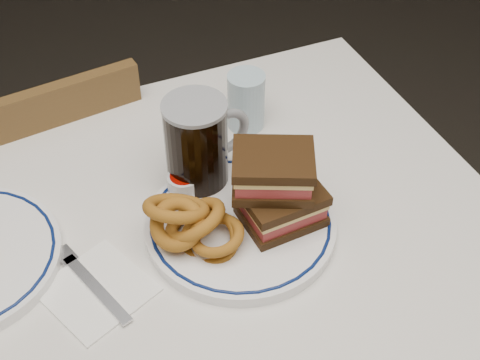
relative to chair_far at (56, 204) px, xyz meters
name	(u,v)px	position (x,y,z in m)	size (l,w,h in m)	color
dining_table	(122,312)	(0.04, -0.48, 0.19)	(1.27, 0.87, 0.75)	white
chair_far	(56,204)	(0.00, 0.00, 0.00)	(0.43, 0.43, 0.83)	#4D3219
main_plate	(240,225)	(0.25, -0.48, 0.31)	(0.30, 0.30, 0.02)	white
reuben_sandwich	(277,188)	(0.30, -0.50, 0.38)	(0.15, 0.14, 0.12)	black
onion_rings_main	(193,223)	(0.17, -0.49, 0.35)	(0.14, 0.14, 0.12)	brown
ketchup_ramekin	(184,182)	(0.19, -0.38, 0.34)	(0.05, 0.05, 0.03)	silver
beer_mug	(198,146)	(0.22, -0.36, 0.39)	(0.15, 0.10, 0.17)	black
water_glass	(246,101)	(0.36, -0.25, 0.35)	(0.07, 0.07, 0.11)	#A5C4D5
napkin_fork	(96,289)	(0.01, -0.51, 0.30)	(0.18, 0.19, 0.01)	white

